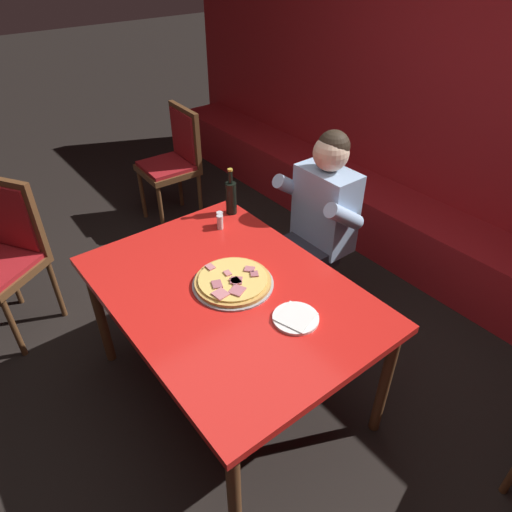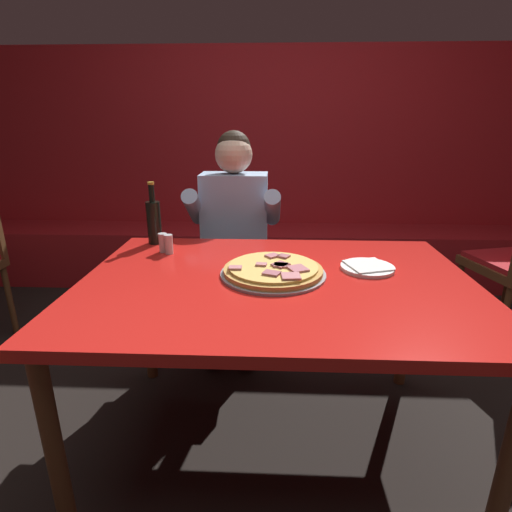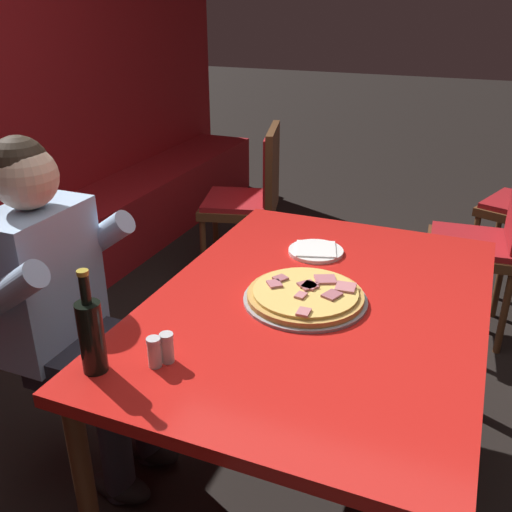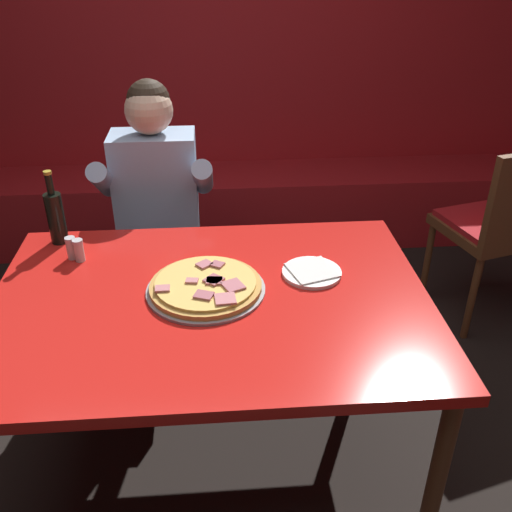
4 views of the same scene
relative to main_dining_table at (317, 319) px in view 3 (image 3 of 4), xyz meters
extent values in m
plane|color=black|center=(0.00, 0.00, -0.70)|extent=(24.00, 24.00, 0.00)
cylinder|color=brown|center=(0.67, -0.46, -0.33)|extent=(0.06, 0.06, 0.73)
cylinder|color=brown|center=(-0.67, 0.46, -0.33)|extent=(0.06, 0.06, 0.73)
cylinder|color=brown|center=(0.67, 0.46, -0.33)|extent=(0.06, 0.06, 0.73)
cube|color=red|center=(0.00, 0.00, 0.05)|extent=(1.45, 1.04, 0.04)
cylinder|color=#9E9EA3|center=(-0.02, 0.04, 0.08)|extent=(0.40, 0.40, 0.01)
cylinder|color=#C69347|center=(-0.02, 0.04, 0.09)|extent=(0.38, 0.38, 0.02)
cylinder|color=#E5BC5B|center=(-0.02, 0.04, 0.10)|extent=(0.34, 0.34, 0.01)
cube|color=#A85B66|center=(0.01, 0.04, 0.11)|extent=(0.08, 0.08, 0.01)
cube|color=#A85B66|center=(-0.02, -0.05, 0.11)|extent=(0.07, 0.06, 0.01)
cube|color=#B76670|center=(-0.02, 0.14, 0.11)|extent=(0.07, 0.06, 0.01)
cube|color=#B76670|center=(0.01, 0.03, 0.11)|extent=(0.06, 0.05, 0.01)
cube|color=#C6757A|center=(-0.16, 0.00, 0.11)|extent=(0.05, 0.04, 0.01)
cube|color=#C6757A|center=(-0.06, 0.04, 0.11)|extent=(0.04, 0.04, 0.01)
cube|color=#A85B66|center=(0.03, 0.14, 0.11)|extent=(0.06, 0.05, 0.01)
cube|color=#C6757A|center=(0.05, -0.08, 0.11)|extent=(0.07, 0.07, 0.01)
cube|color=#B76670|center=(0.08, 0.00, 0.11)|extent=(0.09, 0.09, 0.01)
cylinder|color=white|center=(0.36, 0.12, 0.08)|extent=(0.21, 0.21, 0.01)
cube|color=white|center=(0.36, 0.12, 0.09)|extent=(0.19, 0.19, 0.01)
cylinder|color=black|center=(-0.58, 0.43, 0.17)|extent=(0.07, 0.07, 0.20)
cylinder|color=black|center=(-0.58, 0.43, 0.31)|extent=(0.03, 0.03, 0.08)
cylinder|color=#B29933|center=(-0.58, 0.43, 0.36)|extent=(0.03, 0.03, 0.01)
cylinder|color=silver|center=(-0.51, 0.30, 0.11)|extent=(0.04, 0.04, 0.07)
cylinder|color=#28231E|center=(-0.51, 0.30, 0.09)|extent=(0.03, 0.03, 0.04)
cylinder|color=silver|center=(-0.51, 0.30, 0.15)|extent=(0.04, 0.04, 0.01)
cylinder|color=silver|center=(-0.48, 0.28, 0.11)|extent=(0.04, 0.04, 0.07)
cylinder|color=#516B33|center=(-0.48, 0.28, 0.09)|extent=(0.03, 0.03, 0.04)
cylinder|color=silver|center=(-0.48, 0.28, 0.15)|extent=(0.04, 0.04, 0.01)
ellipsoid|color=black|center=(-0.34, 0.60, -0.65)|extent=(0.11, 0.24, 0.09)
ellipsoid|color=black|center=(-0.14, 0.60, -0.65)|extent=(0.11, 0.24, 0.09)
cylinder|color=#282833|center=(-0.34, 0.60, -0.47)|extent=(0.11, 0.11, 0.43)
cylinder|color=#282833|center=(-0.14, 0.60, -0.47)|extent=(0.11, 0.11, 0.43)
cube|color=#282833|center=(-0.24, 0.70, -0.19)|extent=(0.34, 0.40, 0.12)
cube|color=#9EBCE0|center=(-0.24, 0.90, 0.08)|extent=(0.38, 0.22, 0.52)
cylinder|color=#9EBCE0|center=(-0.46, 0.82, 0.16)|extent=(0.09, 0.30, 0.25)
cylinder|color=#9EBCE0|center=(-0.02, 0.82, 0.16)|extent=(0.09, 0.30, 0.25)
sphere|color=beige|center=(-0.24, 0.90, 0.45)|extent=(0.21, 0.21, 0.21)
sphere|color=#2D2319|center=(-0.24, 0.92, 0.48)|extent=(0.19, 0.19, 0.19)
cylinder|color=brown|center=(2.21, -0.57, -0.46)|extent=(0.04, 0.04, 0.48)
cylinder|color=brown|center=(1.85, -0.44, -0.46)|extent=(0.04, 0.04, 0.48)
cylinder|color=brown|center=(1.51, -0.22, -0.47)|extent=(0.04, 0.04, 0.45)
cylinder|color=brown|center=(1.13, -0.26, -0.47)|extent=(0.04, 0.04, 0.45)
cylinder|color=brown|center=(1.54, -0.60, -0.47)|extent=(0.04, 0.04, 0.45)
cylinder|color=brown|center=(1.16, -0.63, -0.47)|extent=(0.04, 0.04, 0.45)
cube|color=brown|center=(1.34, -0.43, -0.22)|extent=(0.47, 0.47, 0.05)
cube|color=#A3191E|center=(1.34, -0.43, -0.18)|extent=(0.44, 0.44, 0.03)
cylinder|color=brown|center=(1.54, 1.14, -0.46)|extent=(0.04, 0.04, 0.47)
cylinder|color=brown|center=(1.18, 1.04, -0.46)|extent=(0.04, 0.04, 0.47)
cylinder|color=brown|center=(1.64, 0.78, -0.46)|extent=(0.04, 0.04, 0.47)
cylinder|color=brown|center=(1.28, 0.68, -0.46)|extent=(0.04, 0.04, 0.47)
cube|color=brown|center=(1.41, 0.91, -0.20)|extent=(0.54, 0.54, 0.05)
cube|color=#A3191E|center=(1.41, 0.91, -0.16)|extent=(0.50, 0.50, 0.03)
cube|color=brown|center=(1.46, 0.72, 0.05)|extent=(0.44, 0.15, 0.46)
cube|color=#A3191E|center=(1.46, 0.74, 0.05)|extent=(0.35, 0.12, 0.38)
camera|label=1|loc=(1.42, -0.94, 1.50)|focal=32.00mm
camera|label=2|loc=(-0.02, -1.38, 0.63)|focal=28.00mm
camera|label=3|loc=(-1.57, -0.43, 0.97)|focal=40.00mm
camera|label=4|loc=(0.03, -1.57, 1.13)|focal=40.00mm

